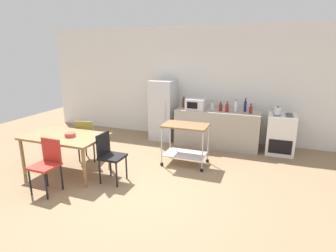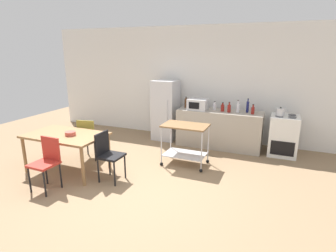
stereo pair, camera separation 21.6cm
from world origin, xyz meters
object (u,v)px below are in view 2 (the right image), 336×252
Objects in this scene: microwave at (198,104)px; bottle_soy_sauce at (248,107)px; stove_oven at (283,136)px; bottle_olive_oil at (223,108)px; refrigerator at (166,110)px; kettle at (280,112)px; bottle_sesame_oil at (186,103)px; chair_black at (108,153)px; bottle_soda at (229,108)px; kitchen_cart at (185,138)px; fruit_bowl at (70,134)px; chair_red at (46,160)px; dining_table at (66,138)px; bottle_vinegar at (214,107)px; chair_olive at (89,136)px; bottle_wine at (253,110)px; bottle_hot_sauce at (238,107)px.

bottle_soy_sauce is at bearing 8.33° from microwave.
bottle_olive_oil is at bearing -177.40° from stove_oven.
refrigerator reaches higher than kettle.
bottle_sesame_oil reaches higher than microwave.
chair_black is 3.69× the size of bottle_soda.
fruit_bowl is (-1.86, -1.20, 0.21)m from kitchen_cart.
bottle_sesame_oil is 0.84× the size of bottle_soy_sauce.
stove_oven is at bearing -0.72° from bottle_sesame_oil.
fruit_bowl is (-0.06, 0.67, 0.27)m from chair_red.
bottle_vinegar reaches higher than dining_table.
chair_black is 3.27× the size of bottle_sesame_oil.
bottle_sesame_oil reaches higher than chair_olive.
chair_black is 3.35m from bottle_wine.
kitchen_cart is 4.30× the size of bottle_vinegar.
microwave reaches higher than bottle_olive_oil.
bottle_vinegar is 1.48m from kettle.
kettle is (3.73, 1.78, 0.48)m from chair_olive.
chair_red is 0.72m from fruit_bowl.
refrigerator is 1.70m from bottle_soda.
kitchen_cart is 3.77× the size of bottle_soda.
kitchen_cart is 4.30× the size of bottle_olive_oil.
bottle_soy_sauce is at bearing 1.04° from bottle_sesame_oil.
bottle_wine is at bearing 37.87° from dining_table.
chair_olive is at bearing 101.96° from fruit_bowl.
kitchen_cart is 1.34m from microwave.
bottle_wine reaches higher than chair_black.
refrigerator is 6.47× the size of kettle.
fruit_bowl is at bearing 90.88° from chair_black.
bottle_hot_sauce reaches higher than bottle_olive_oil.
fruit_bowl is (-2.87, -2.62, -0.25)m from bottle_soy_sauce.
bottle_soy_sauce is at bearing 40.61° from dining_table.
bottle_olive_oil is at bearing 45.03° from dining_table.
bottle_hot_sauce is at bearing 5.12° from microwave.
bottle_soda is (1.68, -0.19, 0.22)m from refrigerator.
fruit_bowl is (-2.32, -2.50, -0.20)m from bottle_olive_oil.
bottle_soy_sauce reaches higher than bottle_hot_sauce.
bottle_soy_sauce reaches higher than bottle_vinegar.
dining_table is 0.67m from chair_olive.
stove_oven reaches higher than chair_red.
bottle_soda reaches higher than kitchen_cart.
bottle_olive_oil is (0.47, 1.30, 0.41)m from kitchen_cart.
kettle is at bearing 0.40° from microwave.
chair_black is 0.98× the size of kitchen_cart.
bottle_hot_sauce reaches higher than kitchen_cart.
bottle_soda is 1.08× the size of bottle_wine.
microwave is (1.88, 2.43, 0.36)m from dining_table.
bottle_vinegar reaches higher than chair_black.
bottle_vinegar is at bearing -176.79° from bottle_soy_sauce.
chair_black is 4.21× the size of bottle_olive_oil.
kettle reaches higher than kitchen_cart.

